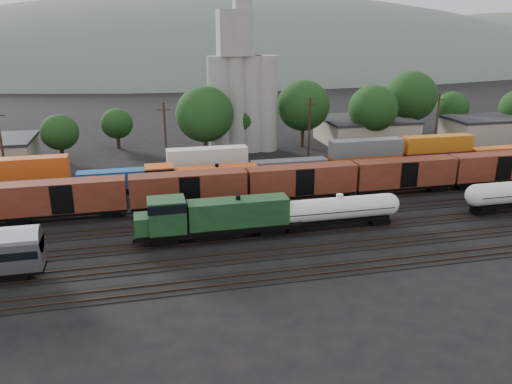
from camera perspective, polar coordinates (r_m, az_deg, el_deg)
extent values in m
plane|color=black|center=(63.45, 2.10, -3.00)|extent=(600.00, 600.00, 0.00)
cube|color=black|center=(50.41, 6.62, -9.03)|extent=(180.00, 3.20, 0.08)
cube|color=#382319|center=(49.77, 6.90, -9.31)|extent=(180.00, 0.08, 0.16)
cube|color=#382319|center=(50.97, 6.35, -8.59)|extent=(180.00, 0.08, 0.16)
cube|color=black|center=(54.64, 4.87, -6.69)|extent=(180.00, 3.20, 0.08)
cube|color=#382319|center=(53.99, 5.10, -6.93)|extent=(180.00, 0.08, 0.16)
cube|color=#382319|center=(55.22, 4.64, -6.31)|extent=(180.00, 0.08, 0.16)
cube|color=black|center=(58.99, 3.38, -4.69)|extent=(180.00, 3.20, 0.08)
cube|color=#382319|center=(58.32, 3.58, -4.89)|extent=(180.00, 0.08, 0.16)
cube|color=#382319|center=(59.59, 3.18, -4.36)|extent=(180.00, 0.08, 0.16)
cube|color=black|center=(63.43, 2.10, -2.97)|extent=(180.00, 3.20, 0.08)
cube|color=#382319|center=(62.76, 2.28, -3.13)|extent=(180.00, 0.08, 0.16)
cube|color=#382319|center=(64.05, 1.94, -2.67)|extent=(180.00, 0.08, 0.16)
cube|color=black|center=(67.96, 1.00, -1.47)|extent=(180.00, 3.20, 0.08)
cube|color=#382319|center=(67.28, 1.15, -1.61)|extent=(180.00, 0.08, 0.16)
cube|color=#382319|center=(68.58, 0.86, -1.21)|extent=(180.00, 0.08, 0.16)
cube|color=black|center=(72.54, 0.04, -0.16)|extent=(180.00, 3.20, 0.08)
cube|color=#382319|center=(71.86, 0.17, -0.28)|extent=(180.00, 0.08, 0.16)
cube|color=#382319|center=(73.18, -0.09, 0.07)|extent=(180.00, 0.08, 0.16)
cube|color=black|center=(77.18, -0.81, 0.99)|extent=(180.00, 3.20, 0.08)
cube|color=#382319|center=(76.49, -0.69, 0.89)|extent=(180.00, 0.08, 0.16)
cube|color=#382319|center=(77.83, -0.92, 1.20)|extent=(180.00, 0.08, 0.16)
cube|color=black|center=(56.85, -4.28, -4.11)|extent=(19.01, 3.24, 0.45)
cube|color=black|center=(57.04, -4.27, -4.58)|extent=(5.59, 2.46, 0.89)
cube|color=#193D1C|center=(56.57, -2.04, -2.30)|extent=(11.41, 2.68, 3.02)
cube|color=#193D1C|center=(55.58, -10.15, -2.61)|extent=(4.03, 3.24, 3.69)
cube|color=black|center=(55.17, -10.22, -1.47)|extent=(4.14, 3.35, 1.01)
cube|color=#193D1C|center=(55.85, -12.83, -3.61)|extent=(1.79, 2.68, 2.01)
cylinder|color=black|center=(55.99, -2.06, -0.69)|extent=(0.56, 0.56, 0.56)
cube|color=black|center=(56.62, -10.38, -5.28)|extent=(2.91, 2.24, 0.78)
cube|color=black|center=(58.27, 1.67, -4.26)|extent=(2.91, 2.24, 0.78)
cylinder|color=silver|center=(60.15, 9.47, -1.82)|extent=(12.83, 2.64, 2.64)
sphere|color=silver|center=(58.07, 3.60, -2.34)|extent=(2.64, 2.64, 2.64)
sphere|color=silver|center=(62.81, 14.89, -1.32)|extent=(2.64, 2.64, 2.64)
cylinder|color=silver|center=(59.65, 9.54, -0.47)|extent=(0.82, 0.82, 0.46)
cube|color=black|center=(60.15, 9.47, -1.82)|extent=(13.12, 2.77, 0.07)
cube|color=black|center=(60.66, 9.39, -3.11)|extent=(12.39, 2.00, 0.46)
cube|color=black|center=(59.14, 4.64, -4.06)|extent=(2.37, 1.82, 0.64)
cube|color=black|center=(62.97, 13.80, -3.12)|extent=(2.37, 1.82, 0.64)
sphere|color=silver|center=(69.20, 23.89, -0.33)|extent=(2.83, 2.83, 2.83)
cube|color=black|center=(70.60, 24.48, -1.91)|extent=(2.54, 1.95, 0.68)
cube|color=black|center=(53.60, -25.76, -8.43)|extent=(2.46, 1.89, 0.66)
cube|color=black|center=(70.82, -6.26, 0.39)|extent=(19.06, 3.07, 0.42)
cube|color=black|center=(70.97, -6.25, 0.02)|extent=(5.29, 2.33, 0.85)
cube|color=#C54711|center=(70.62, -4.46, 1.78)|extent=(11.43, 2.54, 2.86)
cube|color=#C54711|center=(69.85, -10.97, 1.58)|extent=(3.81, 3.07, 3.49)
cube|color=black|center=(69.54, -11.03, 2.45)|extent=(3.92, 3.18, 0.95)
cube|color=#C54711|center=(70.05, -13.11, 0.80)|extent=(1.69, 2.54, 1.91)
cylinder|color=black|center=(70.19, -4.50, 3.03)|extent=(0.53, 0.53, 0.53)
cube|color=black|center=(70.64, -11.15, -0.50)|extent=(2.75, 2.12, 0.74)
cube|color=black|center=(71.96, -1.42, 0.21)|extent=(2.75, 2.12, 0.74)
cube|color=black|center=(66.46, -20.95, -2.15)|extent=(15.00, 2.60, 0.40)
cube|color=#5B2416|center=(65.80, -21.16, -0.43)|extent=(15.00, 2.90, 3.80)
cube|color=black|center=(65.95, -7.63, -1.20)|extent=(15.00, 2.60, 0.40)
cube|color=#5B2416|center=(65.28, -7.71, 0.54)|extent=(15.00, 2.90, 3.80)
cube|color=black|center=(68.96, 5.19, -0.22)|extent=(15.00, 2.60, 0.40)
cube|color=#5B2416|center=(68.32, 5.24, 1.44)|extent=(15.00, 2.90, 3.80)
cube|color=black|center=(75.08, 16.43, 0.64)|extent=(15.00, 2.60, 0.40)
cube|color=#5B2416|center=(74.49, 16.58, 2.18)|extent=(15.00, 2.90, 3.80)
cube|color=black|center=(83.61, 25.69, 1.34)|extent=(15.00, 2.60, 0.40)
cube|color=#5B2416|center=(83.09, 25.89, 2.72)|extent=(15.00, 2.90, 3.80)
cube|color=black|center=(77.04, -0.81, 1.32)|extent=(160.00, 2.60, 0.60)
cube|color=#BD5313|center=(76.70, -24.83, 0.74)|extent=(12.00, 2.40, 2.60)
cube|color=#C54A14|center=(76.03, -25.09, 2.60)|extent=(12.00, 2.40, 2.60)
cube|color=navy|center=(75.04, -15.26, 1.46)|extent=(12.00, 2.40, 2.60)
cube|color=beige|center=(75.54, -5.53, 2.15)|extent=(12.00, 2.40, 2.60)
cube|color=silver|center=(74.86, -5.59, 4.06)|extent=(12.00, 2.40, 2.60)
cube|color=#595B5E|center=(78.16, 3.81, 2.75)|extent=(12.00, 2.40, 2.60)
cube|color=#BC4D13|center=(82.71, 12.34, 3.24)|extent=(12.00, 2.40, 2.60)
cube|color=slate|center=(82.08, 12.47, 4.99)|extent=(12.00, 2.40, 2.60)
cube|color=#541913|center=(88.88, 19.85, 3.61)|extent=(12.00, 2.40, 2.60)
cube|color=#BC6413|center=(88.30, 20.03, 5.24)|extent=(12.00, 2.40, 2.60)
cube|color=#CD5715|center=(96.36, 26.29, 3.88)|extent=(12.00, 2.40, 2.60)
cylinder|color=gray|center=(95.15, -4.19, 9.82)|extent=(4.40, 4.40, 18.00)
cylinder|color=gray|center=(95.66, -2.39, 9.90)|extent=(4.40, 4.40, 18.00)
cylinder|color=gray|center=(96.26, -0.61, 9.97)|extent=(4.40, 4.40, 18.00)
cylinder|color=gray|center=(96.95, 1.15, 10.03)|extent=(4.40, 4.40, 18.00)
cube|color=gray|center=(94.61, -2.50, 17.71)|extent=(6.00, 5.00, 8.00)
cube|color=gray|center=(94.97, -1.59, 20.74)|extent=(3.00, 3.00, 4.00)
cube|color=#9E937F|center=(107.41, 12.39, 6.81)|extent=(18.00, 14.00, 4.60)
cube|color=#232326|center=(106.94, 12.48, 8.14)|extent=(18.36, 14.28, 0.50)
cube|color=#9E937F|center=(116.29, 24.74, 6.41)|extent=(16.00, 10.00, 4.60)
cube|color=#232326|center=(115.86, 24.91, 7.64)|extent=(16.32, 10.20, 0.50)
cylinder|color=black|center=(96.24, -21.24, 3.99)|extent=(0.70, 0.70, 2.45)
ellipsoid|color=#1A3B15|center=(95.38, -21.53, 6.38)|extent=(6.66, 6.66, 6.31)
cylinder|color=black|center=(103.25, -15.43, 5.45)|extent=(0.70, 0.70, 2.29)
ellipsoid|color=#1A3B15|center=(102.49, -15.62, 7.55)|extent=(6.22, 6.22, 5.89)
cylinder|color=black|center=(91.19, -5.75, 4.86)|extent=(0.70, 0.70, 3.82)
ellipsoid|color=#1A3B15|center=(89.91, -5.88, 8.84)|extent=(10.37, 10.37, 9.83)
cylinder|color=black|center=(99.07, -1.17, 5.74)|extent=(0.70, 0.70, 2.81)
ellipsoid|color=#1A3B15|center=(98.14, -1.19, 8.43)|extent=(7.63, 7.63, 7.23)
cylinder|color=black|center=(101.04, 5.31, 6.21)|extent=(0.70, 0.70, 3.83)
ellipsoid|color=#1A3B15|center=(99.88, 5.42, 9.82)|extent=(10.39, 10.39, 9.84)
cylinder|color=black|center=(102.92, 12.98, 5.97)|extent=(0.70, 0.70, 3.56)
ellipsoid|color=#1A3B15|center=(101.85, 13.22, 9.25)|extent=(9.65, 9.65, 9.15)
cylinder|color=black|center=(114.19, 16.93, 6.99)|extent=(0.70, 0.70, 4.11)
ellipsoid|color=#1A3B15|center=(113.12, 17.26, 10.41)|extent=(11.15, 11.15, 10.56)
cylinder|color=black|center=(122.17, 21.27, 6.90)|extent=(0.70, 0.70, 2.70)
ellipsoid|color=#1A3B15|center=(121.44, 21.52, 9.00)|extent=(7.34, 7.34, 6.95)
cylinder|color=black|center=(83.29, -27.03, 4.51)|extent=(0.36, 0.36, 12.00)
cylinder|color=black|center=(80.87, -10.29, 5.88)|extent=(0.36, 0.36, 12.00)
cube|color=black|center=(79.98, -10.49, 9.24)|extent=(2.20, 0.18, 0.18)
cylinder|color=black|center=(85.40, 6.09, 6.73)|extent=(0.36, 0.36, 12.00)
cube|color=black|center=(84.56, 6.20, 9.92)|extent=(2.20, 0.18, 0.18)
cylinder|color=black|center=(95.91, 19.88, 7.03)|extent=(0.36, 0.36, 12.00)
cube|color=black|center=(95.17, 20.20, 9.86)|extent=(2.20, 0.18, 0.18)
ellipsoid|color=#59665B|center=(325.05, -3.21, 10.30)|extent=(520.00, 286.00, 130.00)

